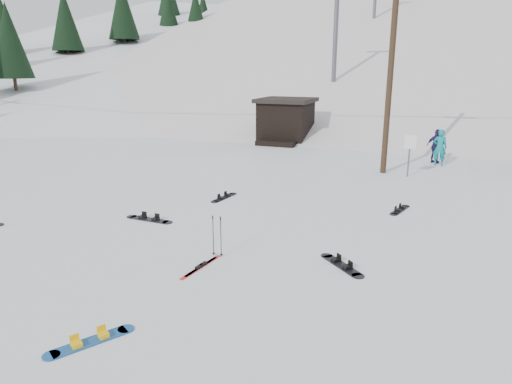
% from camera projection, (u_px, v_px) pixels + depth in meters
% --- Properties ---
extents(ground, '(200.00, 200.00, 0.00)m').
position_uv_depth(ground, '(195.00, 311.00, 9.14)').
color(ground, white).
rests_on(ground, ground).
extents(ski_slope, '(60.00, 85.24, 65.97)m').
position_uv_depth(ski_slope, '(398.00, 194.00, 61.55)').
color(ski_slope, silver).
rests_on(ski_slope, ground).
extents(ridge_left, '(47.54, 95.03, 58.38)m').
position_uv_depth(ridge_left, '(143.00, 175.00, 67.91)').
color(ridge_left, white).
rests_on(ridge_left, ground).
extents(treeline_left, '(20.00, 64.00, 10.00)m').
position_uv_depth(treeline_left, '(113.00, 105.00, 57.09)').
color(treeline_left, black).
rests_on(treeline_left, ground).
extents(treeline_crest, '(50.00, 6.00, 10.00)m').
position_uv_depth(treeline_crest, '(418.00, 92.00, 86.08)').
color(treeline_crest, black).
rests_on(treeline_crest, ski_slope).
extents(utility_pole, '(2.00, 0.26, 9.00)m').
position_uv_depth(utility_pole, '(391.00, 67.00, 19.70)').
color(utility_pole, '#3A2819').
rests_on(utility_pole, ground).
extents(trail_sign, '(0.50, 0.09, 1.85)m').
position_uv_depth(trail_sign, '(410.00, 148.00, 19.83)').
color(trail_sign, '#595B60').
rests_on(trail_sign, ground).
extents(lift_hut, '(3.40, 4.10, 2.75)m').
position_uv_depth(lift_hut, '(286.00, 120.00, 29.30)').
color(lift_hut, black).
rests_on(lift_hut, ground).
extents(lift_tower_near, '(2.20, 0.36, 8.00)m').
position_uv_depth(lift_tower_near, '(336.00, 24.00, 35.31)').
color(lift_tower_near, '#595B60').
rests_on(lift_tower_near, ski_slope).
extents(hero_snowboard, '(0.97, 1.44, 0.11)m').
position_uv_depth(hero_snowboard, '(90.00, 341.00, 8.08)').
color(hero_snowboard, '#18549E').
rests_on(hero_snowboard, ground).
extents(hero_skis, '(0.29, 1.58, 0.08)m').
position_uv_depth(hero_skis, '(201.00, 266.00, 11.10)').
color(hero_skis, red).
rests_on(hero_skis, ground).
extents(ski_poles, '(0.30, 0.08, 1.08)m').
position_uv_depth(ski_poles, '(217.00, 236.00, 11.63)').
color(ski_poles, black).
rests_on(ski_poles, ground).
extents(board_scatter_a, '(1.70, 0.37, 0.12)m').
position_uv_depth(board_scatter_a, '(149.00, 219.00, 14.51)').
color(board_scatter_a, black).
rests_on(board_scatter_a, ground).
extents(board_scatter_b, '(0.45, 1.50, 0.11)m').
position_uv_depth(board_scatter_b, '(224.00, 197.00, 16.92)').
color(board_scatter_b, black).
rests_on(board_scatter_b, ground).
extents(board_scatter_d, '(1.25, 1.18, 0.11)m').
position_uv_depth(board_scatter_d, '(342.00, 265.00, 11.17)').
color(board_scatter_d, black).
rests_on(board_scatter_d, ground).
extents(board_scatter_f, '(0.57, 1.39, 0.10)m').
position_uv_depth(board_scatter_f, '(400.00, 210.00, 15.46)').
color(board_scatter_f, black).
rests_on(board_scatter_f, ground).
extents(skier_teal, '(0.66, 0.44, 1.78)m').
position_uv_depth(skier_teal, '(440.00, 147.00, 22.23)').
color(skier_teal, '#0D7E85').
rests_on(skier_teal, ground).
extents(skier_navy, '(1.08, 0.77, 1.71)m').
position_uv_depth(skier_navy, '(436.00, 146.00, 22.79)').
color(skier_navy, '#211D48').
rests_on(skier_navy, ground).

